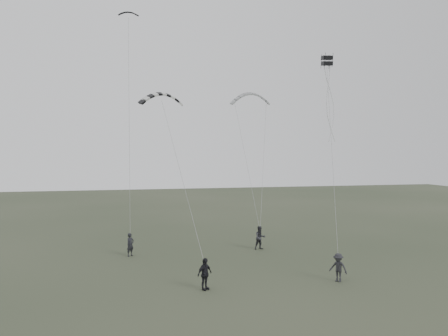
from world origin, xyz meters
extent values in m
plane|color=#303A26|center=(0.00, 0.00, 0.00)|extent=(140.00, 140.00, 0.00)
imported|color=black|center=(-5.65, 7.25, 0.90)|extent=(0.77, 0.75, 1.79)
imported|color=#28282E|center=(4.91, 7.28, 0.96)|extent=(1.02, 0.84, 1.93)
imported|color=black|center=(-1.52, -2.26, 0.94)|extent=(1.16, 1.00, 1.87)
imported|color=#232327|center=(6.88, -2.52, 0.88)|extent=(1.23, 1.30, 1.77)
camera|label=1|loc=(-6.08, -27.14, 8.03)|focal=35.00mm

